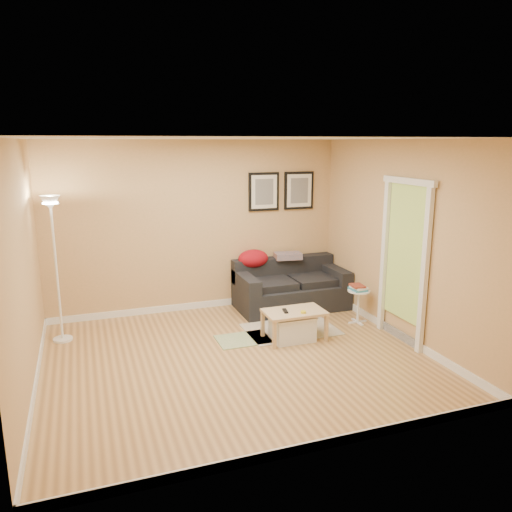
% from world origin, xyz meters
% --- Properties ---
extents(floor, '(4.50, 4.50, 0.00)m').
position_xyz_m(floor, '(0.00, 0.00, 0.00)').
color(floor, tan).
rests_on(floor, ground).
extents(ceiling, '(4.50, 4.50, 0.00)m').
position_xyz_m(ceiling, '(0.00, 0.00, 2.60)').
color(ceiling, white).
rests_on(ceiling, wall_back).
extents(wall_back, '(4.50, 0.00, 4.50)m').
position_xyz_m(wall_back, '(0.00, 2.00, 1.30)').
color(wall_back, tan).
rests_on(wall_back, ground).
extents(wall_front, '(4.50, 0.00, 4.50)m').
position_xyz_m(wall_front, '(0.00, -2.00, 1.30)').
color(wall_front, tan).
rests_on(wall_front, ground).
extents(wall_left, '(0.00, 4.00, 4.00)m').
position_xyz_m(wall_left, '(-2.25, 0.00, 1.30)').
color(wall_left, tan).
rests_on(wall_left, ground).
extents(wall_right, '(0.00, 4.00, 4.00)m').
position_xyz_m(wall_right, '(2.25, 0.00, 1.30)').
color(wall_right, tan).
rests_on(wall_right, ground).
extents(baseboard_back, '(4.50, 0.02, 0.10)m').
position_xyz_m(baseboard_back, '(0.00, 1.99, 0.05)').
color(baseboard_back, white).
rests_on(baseboard_back, ground).
extents(baseboard_front, '(4.50, 0.02, 0.10)m').
position_xyz_m(baseboard_front, '(0.00, -1.99, 0.05)').
color(baseboard_front, white).
rests_on(baseboard_front, ground).
extents(baseboard_left, '(0.02, 4.00, 0.10)m').
position_xyz_m(baseboard_left, '(-2.24, 0.00, 0.05)').
color(baseboard_left, white).
rests_on(baseboard_left, ground).
extents(baseboard_right, '(0.02, 4.00, 0.10)m').
position_xyz_m(baseboard_right, '(2.24, 0.00, 0.05)').
color(baseboard_right, white).
rests_on(baseboard_right, ground).
extents(sofa, '(1.70, 0.90, 0.75)m').
position_xyz_m(sofa, '(1.38, 1.53, 0.38)').
color(sofa, black).
rests_on(sofa, ground).
extents(red_throw, '(0.48, 0.36, 0.28)m').
position_xyz_m(red_throw, '(0.86, 1.84, 0.77)').
color(red_throw, '#A50F20').
rests_on(red_throw, sofa).
extents(plaid_throw, '(0.45, 0.32, 0.10)m').
position_xyz_m(plaid_throw, '(1.43, 1.80, 0.78)').
color(plaid_throw, '#AA7663').
rests_on(plaid_throw, sofa).
extents(framed_print_left, '(0.50, 0.04, 0.60)m').
position_xyz_m(framed_print_left, '(1.08, 1.98, 1.80)').
color(framed_print_left, black).
rests_on(framed_print_left, wall_back).
extents(framed_print_right, '(0.50, 0.04, 0.60)m').
position_xyz_m(framed_print_right, '(1.68, 1.98, 1.80)').
color(framed_print_right, black).
rests_on(framed_print_right, wall_back).
extents(area_rug, '(1.25, 0.85, 0.01)m').
position_xyz_m(area_rug, '(1.00, 0.65, 0.01)').
color(area_rug, '#BAA893').
rests_on(area_rug, ground).
extents(green_runner, '(0.70, 0.50, 0.01)m').
position_xyz_m(green_runner, '(0.26, 0.53, 0.01)').
color(green_runner, '#668C4C').
rests_on(green_runner, ground).
extents(coffee_table, '(0.90, 0.68, 0.40)m').
position_xyz_m(coffee_table, '(0.90, 0.33, 0.20)').
color(coffee_table, tan).
rests_on(coffee_table, ground).
extents(remote_control, '(0.08, 0.17, 0.02)m').
position_xyz_m(remote_control, '(0.77, 0.34, 0.41)').
color(remote_control, black).
rests_on(remote_control, coffee_table).
extents(tape_roll, '(0.07, 0.07, 0.03)m').
position_xyz_m(tape_roll, '(0.97, 0.20, 0.41)').
color(tape_roll, yellow).
rests_on(tape_roll, coffee_table).
extents(storage_bin, '(0.55, 0.41, 0.34)m').
position_xyz_m(storage_bin, '(0.87, 0.32, 0.17)').
color(storage_bin, white).
rests_on(storage_bin, ground).
extents(side_table, '(0.32, 0.32, 0.49)m').
position_xyz_m(side_table, '(2.02, 0.58, 0.25)').
color(side_table, white).
rests_on(side_table, ground).
extents(book_stack, '(0.20, 0.26, 0.08)m').
position_xyz_m(book_stack, '(2.01, 0.60, 0.53)').
color(book_stack, teal).
rests_on(book_stack, side_table).
extents(floor_lamp, '(0.25, 0.25, 1.93)m').
position_xyz_m(floor_lamp, '(-2.00, 1.32, 0.91)').
color(floor_lamp, white).
rests_on(floor_lamp, ground).
extents(doorway, '(0.12, 1.01, 2.13)m').
position_xyz_m(doorway, '(2.20, -0.15, 1.02)').
color(doorway, white).
rests_on(doorway, ground).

